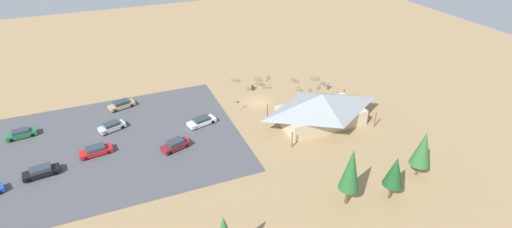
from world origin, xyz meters
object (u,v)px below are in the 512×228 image
Objects in this scene: bicycle_yellow_yard_center at (258,79)px; trash_bin at (253,88)px; pine_west at (351,170)px; bicycle_orange_front_row at (315,79)px; pine_center at (395,172)px; car_tan_mid_lot at (121,105)px; visitor_crossing_yard at (337,95)px; car_maroon_front_row at (175,145)px; bike_pavilion at (321,107)px; car_white_by_curb at (202,121)px; bicycle_white_back_row at (267,87)px; bicycle_silver_yard_front at (318,88)px; bicycle_blue_mid_cluster at (268,78)px; visitor_at_bikes at (328,85)px; bicycle_black_edge_north at (260,84)px; lot_sign at (238,105)px; bicycle_orange_trailside at (310,90)px; pine_far_west at (423,149)px; car_silver_end_stall at (112,126)px; bicycle_red_near_porch at (323,84)px; bicycle_teal_yard_left at (295,81)px; bicycle_purple_by_bin at (250,89)px; car_green_near_entry at (21,134)px; car_red_aisle_side at (96,150)px; bicycle_green_near_sign at (235,80)px; bicycle_yellow_edge_south at (300,90)px; car_black_inner_stall at (41,172)px.

trash_bin is at bearing 52.04° from bicycle_yellow_yard_center.
bicycle_orange_front_row is (-14.95, -33.49, -4.99)m from pine_west.
car_tan_mid_lot is at bearing -52.12° from pine_center.
visitor_crossing_yard is at bearing 162.39° from car_tan_mid_lot.
visitor_crossing_yard is (-31.82, -4.46, 0.15)m from car_maroon_front_row.
car_white_by_curb is (18.90, -6.98, -2.27)m from bike_pavilion.
bicycle_silver_yard_front is (-9.34, 4.47, -0.01)m from bicycle_white_back_row.
visitor_at_bikes is (-9.35, 8.55, 0.52)m from bicycle_blue_mid_cluster.
bicycle_black_edge_north reaches higher than bicycle_white_back_row.
bicycle_orange_trailside is (-15.74, -1.89, -1.02)m from lot_sign.
visitor_at_bikes is (-2.86, -27.88, -3.57)m from pine_far_west.
bicycle_yellow_yard_center is at bearing -164.01° from car_silver_end_stall.
pine_west is at bearing 63.71° from bicycle_red_near_porch.
bicycle_orange_front_row is (-4.53, 0.68, -0.01)m from bicycle_teal_yard_left.
bicycle_red_near_porch is 0.33× the size of car_maroon_front_row.
lot_sign is 0.31× the size of pine_far_west.
bicycle_teal_yard_left is 1.17× the size of bicycle_blue_mid_cluster.
car_tan_mid_lot is (24.35, -2.37, 0.37)m from bicycle_purple_by_bin.
bicycle_silver_yard_front is (-1.00, -28.41, -4.09)m from pine_far_west.
bicycle_orange_trailside is at bearing -173.17° from lot_sign.
pine_far_west is 60.92m from car_green_near_entry.
bicycle_red_near_porch is 0.32× the size of car_red_aisle_side.
bicycle_black_edge_north reaches higher than bicycle_red_near_porch.
pine_west is at bearing 131.53° from car_silver_end_stall.
visitor_at_bikes is at bearing 147.02° from bicycle_green_near_sign.
lot_sign is at bearing 174.64° from car_silver_end_stall.
car_silver_end_stall is at bearing -0.63° from visitor_at_bikes.
pine_center is at bearing 144.62° from car_red_aisle_side.
bicycle_yellow_edge_south is 1.03× the size of visitor_at_bikes.
bicycle_green_near_sign is 39.80m from car_black_inner_stall.
bicycle_silver_yard_front is at bearing 138.38° from bicycle_yellow_yard_center.
visitor_at_bikes is at bearing 179.37° from car_silver_end_stall.
bicycle_blue_mid_cluster is at bearing -36.04° from bicycle_red_near_porch.
car_black_inner_stall reaches higher than bicycle_yellow_edge_south.
pine_center reaches higher than bicycle_silver_yard_front.
visitor_at_bikes reaches higher than car_green_near_entry.
car_green_near_entry is (43.40, 5.20, 0.38)m from bicycle_yellow_yard_center.
pine_west is at bearing 81.20° from bicycle_blue_mid_cluster.
car_black_inner_stall is 13.21m from car_silver_end_stall.
bicycle_yellow_edge_south is 1.33× the size of bicycle_blue_mid_cluster.
bicycle_silver_yard_front reaches higher than bicycle_yellow_yard_center.
car_maroon_front_row is (32.38, 13.46, 0.40)m from bicycle_orange_front_row.
car_green_near_entry is (54.77, -2.04, 0.38)m from bicycle_red_near_porch.
bicycle_blue_mid_cluster is (9.35, -6.80, 0.03)m from bicycle_red_near_porch.
car_maroon_front_row reaches higher than bicycle_red_near_porch.
bicycle_black_edge_north reaches higher than bicycle_yellow_edge_south.
car_red_aisle_side is (32.72, 10.73, 0.33)m from bicycle_white_back_row.
bicycle_silver_yard_front is 0.29× the size of car_tan_mid_lot.
visitor_at_bikes is at bearing 155.92° from bicycle_white_back_row.
bicycle_orange_trailside is at bearing 123.14° from bicycle_blue_mid_cluster.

